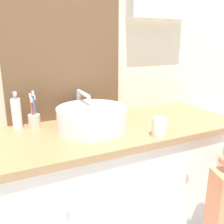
{
  "coord_description": "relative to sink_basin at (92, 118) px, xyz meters",
  "views": [
    {
      "loc": [
        -0.55,
        -0.81,
        1.24
      ],
      "look_at": [
        -0.02,
        0.27,
        0.89
      ],
      "focal_mm": 40.0,
      "sensor_mm": 36.0,
      "label": 1
    }
  ],
  "objects": [
    {
      "name": "wall_back",
      "position": [
        0.12,
        0.28,
        0.43
      ],
      "size": [
        3.2,
        0.18,
        2.5
      ],
      "color": "beige",
      "rests_on": "ground_plane"
    },
    {
      "name": "vanity_counter",
      "position": [
        0.1,
        -0.02,
        -0.46
      ],
      "size": [
        1.45,
        0.56,
        0.79
      ],
      "color": "silver",
      "rests_on": "ground_plane"
    },
    {
      "name": "sink_basin",
      "position": [
        0.0,
        0.0,
        0.0
      ],
      "size": [
        0.36,
        0.42,
        0.18
      ],
      "color": "white",
      "rests_on": "vanity_counter"
    },
    {
      "name": "toothbrush_holder",
      "position": [
        -0.27,
        0.15,
        -0.01
      ],
      "size": [
        0.06,
        0.06,
        0.2
      ],
      "color": "beige",
      "rests_on": "vanity_counter"
    },
    {
      "name": "soap_dispenser",
      "position": [
        -0.35,
        0.19,
        0.02
      ],
      "size": [
        0.05,
        0.05,
        0.2
      ],
      "color": "white",
      "rests_on": "vanity_counter"
    },
    {
      "name": "drinking_cup",
      "position": [
        0.25,
        -0.23,
        -0.02
      ],
      "size": [
        0.07,
        0.07,
        0.09
      ],
      "primitive_type": "cylinder",
      "color": "silver",
      "rests_on": "vanity_counter"
    }
  ]
}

